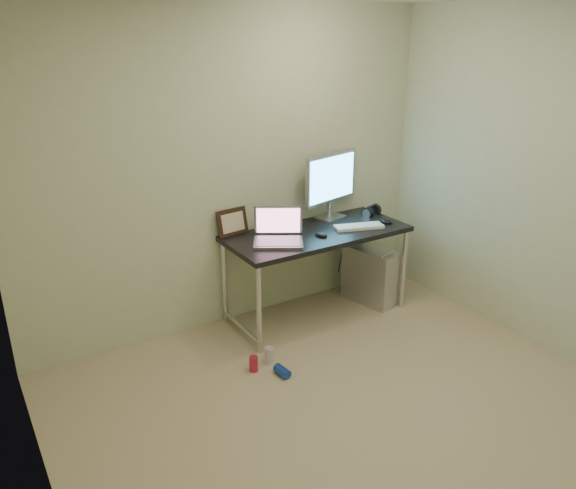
{
  "coord_description": "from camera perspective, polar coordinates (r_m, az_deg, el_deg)",
  "views": [
    {
      "loc": [
        -1.92,
        -2.1,
        2.28
      ],
      "look_at": [
        0.07,
        1.07,
        0.85
      ],
      "focal_mm": 35.0,
      "sensor_mm": 36.0,
      "label": 1
    }
  ],
  "objects": [
    {
      "name": "monitor",
      "position": [
        4.81,
        4.39,
        6.47
      ],
      "size": [
        0.6,
        0.23,
        0.57
      ],
      "rotation": [
        0.0,
        0.0,
        0.25
      ],
      "color": "#ACAEB4",
      "rests_on": "desk"
    },
    {
      "name": "floor",
      "position": [
        3.64,
        8.49,
        -18.09
      ],
      "size": [
        3.5,
        3.5,
        0.0
      ],
      "primitive_type": "plane",
      "color": "tan",
      "rests_on": "ground"
    },
    {
      "name": "cable_b",
      "position": [
        5.22,
        6.49,
        -0.54
      ],
      "size": [
        0.02,
        0.11,
        0.71
      ],
      "primitive_type": "cylinder",
      "rotation": [
        0.14,
        0.0,
        0.09
      ],
      "color": "black",
      "rests_on": "ground"
    },
    {
      "name": "desk",
      "position": [
        4.6,
        2.97,
        0.37
      ],
      "size": [
        1.51,
        0.66,
        0.75
      ],
      "color": "black",
      "rests_on": "ground"
    },
    {
      "name": "can_white",
      "position": [
        4.17,
        -1.92,
        -11.18
      ],
      "size": [
        0.09,
        0.09,
        0.12
      ],
      "primitive_type": "cylinder",
      "rotation": [
        0.0,
        0.0,
        -0.35
      ],
      "color": "silver",
      "rests_on": "ground"
    },
    {
      "name": "can_blue",
      "position": [
        4.05,
        -0.6,
        -12.76
      ],
      "size": [
        0.08,
        0.13,
        0.07
      ],
      "primitive_type": "cylinder",
      "rotation": [
        1.57,
        0.0,
        0.11
      ],
      "color": "#1638A5",
      "rests_on": "ground"
    },
    {
      "name": "mouse_right",
      "position": [
        4.84,
        9.93,
        2.44
      ],
      "size": [
        0.08,
        0.13,
        0.04
      ],
      "primitive_type": "ellipsoid",
      "rotation": [
        0.0,
        0.0,
        0.04
      ],
      "color": "black",
      "rests_on": "desk"
    },
    {
      "name": "mouse_left",
      "position": [
        4.45,
        3.39,
        1.06
      ],
      "size": [
        0.1,
        0.12,
        0.04
      ],
      "primitive_type": "ellipsoid",
      "rotation": [
        0.0,
        0.0,
        0.31
      ],
      "color": "black",
      "rests_on": "desk"
    },
    {
      "name": "headphones",
      "position": [
        5.02,
        8.48,
        3.34
      ],
      "size": [
        0.2,
        0.11,
        0.11
      ],
      "rotation": [
        0.0,
        0.0,
        0.31
      ],
      "color": "black",
      "rests_on": "desk"
    },
    {
      "name": "picture_frame",
      "position": [
        4.47,
        -5.68,
        2.29
      ],
      "size": [
        0.27,
        0.11,
        0.22
      ],
      "primitive_type": "cube",
      "rotation": [
        -0.21,
        0.0,
        0.13
      ],
      "color": "black",
      "rests_on": "desk"
    },
    {
      "name": "tower_computer",
      "position": [
        5.02,
        8.3,
        -3.12
      ],
      "size": [
        0.31,
        0.51,
        0.53
      ],
      "rotation": [
        0.0,
        0.0,
        0.22
      ],
      "color": "#BCBDC2",
      "rests_on": "ground"
    },
    {
      "name": "keyboard",
      "position": [
        4.67,
        7.21,
        1.81
      ],
      "size": [
        0.42,
        0.25,
        0.02
      ],
      "primitive_type": "cube",
      "rotation": [
        0.0,
        0.0,
        -0.32
      ],
      "color": "white",
      "rests_on": "desk"
    },
    {
      "name": "can_red",
      "position": [
        4.09,
        -3.52,
        -12.0
      ],
      "size": [
        0.08,
        0.08,
        0.12
      ],
      "primitive_type": "cylinder",
      "rotation": [
        0.0,
        0.0,
        -0.4
      ],
      "color": "#B1213F",
      "rests_on": "ground"
    },
    {
      "name": "laptop",
      "position": [
        4.33,
        -0.99,
        1.1
      ],
      "size": [
        0.48,
        0.46,
        0.26
      ],
      "rotation": [
        0.0,
        0.0,
        -0.55
      ],
      "color": "#ACAEB4",
      "rests_on": "desk"
    },
    {
      "name": "cable_a",
      "position": [
        5.17,
        5.58,
        -0.46
      ],
      "size": [
        0.01,
        0.16,
        0.69
      ],
      "primitive_type": "cylinder",
      "rotation": [
        0.21,
        0.0,
        0.0
      ],
      "color": "black",
      "rests_on": "ground"
    },
    {
      "name": "wall_left",
      "position": [
        2.34,
        -24.74,
        -7.25
      ],
      "size": [
        0.02,
        3.5,
        2.5
      ],
      "primitive_type": "cube",
      "color": "beige",
      "rests_on": "ground"
    },
    {
      "name": "wall_back",
      "position": [
        4.42,
        -5.47,
        7.37
      ],
      "size": [
        3.5,
        0.02,
        2.5
      ],
      "primitive_type": "cube",
      "color": "beige",
      "rests_on": "ground"
    },
    {
      "name": "webcam",
      "position": [
        4.55,
        -2.81,
        2.38
      ],
      "size": [
        0.04,
        0.03,
        0.11
      ],
      "rotation": [
        0.0,
        0.0,
        0.15
      ],
      "color": "silver",
      "rests_on": "desk"
    }
  ]
}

